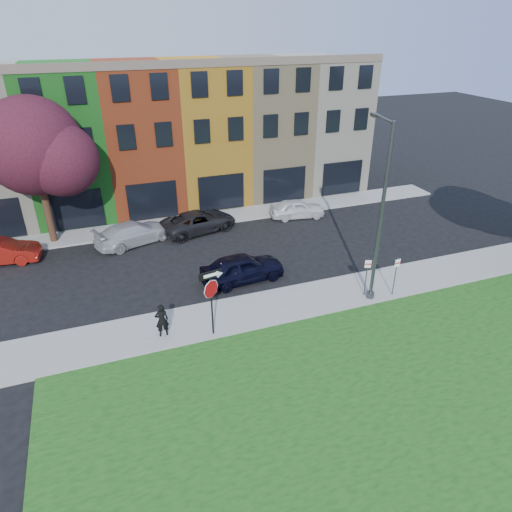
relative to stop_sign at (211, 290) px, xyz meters
name	(u,v)px	position (x,y,z in m)	size (l,w,h in m)	color
ground	(322,338)	(4.55, -1.88, -2.43)	(120.00, 120.00, 0.00)	black
sidewalk_near	(330,295)	(6.55, 1.12, -2.37)	(40.00, 3.00, 0.12)	gray
sidewalk_far	(186,222)	(1.55, 13.12, -2.37)	(40.00, 2.40, 0.12)	gray
rowhouse_block	(170,132)	(2.05, 19.30, 2.56)	(30.00, 10.12, 10.00)	#BBB59B
stop_sign	(211,290)	(0.00, 0.00, 0.00)	(1.04, 0.21, 3.24)	black
man	(162,320)	(-2.15, 0.66, -1.49)	(0.60, 0.39, 1.64)	black
sedan_near	(242,268)	(2.80, 4.22, -1.65)	(4.76, 2.28, 1.57)	black
parked_car_silver	(134,233)	(-2.22, 11.02, -1.72)	(5.31, 3.60, 1.43)	#B1B1B6
parked_car_dark	(199,221)	(2.13, 11.43, -1.73)	(5.46, 3.43, 1.41)	black
parked_car_white	(297,209)	(9.34, 11.36, -1.76)	(4.13, 2.18, 1.34)	white
street_lamp	(379,215)	(8.39, 0.38, 2.15)	(0.78, 2.55, 8.85)	#434648
parking_sign_a	(367,272)	(8.19, 0.49, -0.98)	(0.31, 0.15, 2.12)	#434648
parking_sign_b	(396,272)	(9.58, 0.01, -0.95)	(0.32, 0.09, 2.17)	#434648
tree_purple	(36,148)	(-6.95, 13.01, 3.62)	(6.89, 6.03, 8.95)	black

